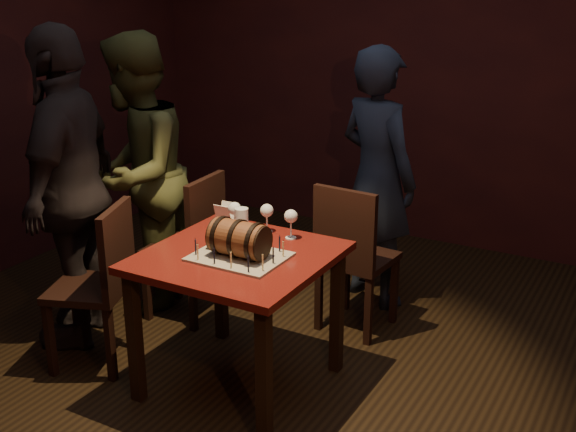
# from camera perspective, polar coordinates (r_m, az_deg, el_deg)

# --- Properties ---
(room_shell) EXTENTS (5.04, 5.04, 2.80)m
(room_shell) POSITION_cam_1_polar(r_m,az_deg,el_deg) (3.44, -1.55, 7.07)
(room_shell) COLOR black
(room_shell) RESTS_ON ground
(pub_table) EXTENTS (0.90, 0.90, 0.75)m
(pub_table) POSITION_cam_1_polar(r_m,az_deg,el_deg) (3.68, -3.95, -4.57)
(pub_table) COLOR #4B0F0C
(pub_table) RESTS_ON ground
(cake_board) EXTENTS (0.45, 0.35, 0.01)m
(cake_board) POSITION_cam_1_polar(r_m,az_deg,el_deg) (3.59, -3.86, -3.23)
(cake_board) COLOR gray
(cake_board) RESTS_ON pub_table
(barrel_cake) EXTENTS (0.34, 0.19, 0.19)m
(barrel_cake) POSITION_cam_1_polar(r_m,az_deg,el_deg) (3.55, -3.90, -1.80)
(barrel_cake) COLOR brown
(barrel_cake) RESTS_ON cake_board
(birthday_candles) EXTENTS (0.40, 0.30, 0.09)m
(birthday_candles) POSITION_cam_1_polar(r_m,az_deg,el_deg) (3.57, -3.87, -2.54)
(birthday_candles) COLOR #F9E295
(birthday_candles) RESTS_ON cake_board
(wine_glass_left) EXTENTS (0.07, 0.07, 0.16)m
(wine_glass_left) POSITION_cam_1_polar(r_m,az_deg,el_deg) (3.92, -4.25, 0.49)
(wine_glass_left) COLOR silver
(wine_glass_left) RESTS_ON pub_table
(wine_glass_mid) EXTENTS (0.07, 0.07, 0.16)m
(wine_glass_mid) POSITION_cam_1_polar(r_m,az_deg,el_deg) (3.88, -1.69, 0.33)
(wine_glass_mid) COLOR silver
(wine_glass_mid) RESTS_ON pub_table
(wine_glass_right) EXTENTS (0.07, 0.07, 0.16)m
(wine_glass_right) POSITION_cam_1_polar(r_m,az_deg,el_deg) (3.79, 0.23, -0.12)
(wine_glass_right) COLOR silver
(wine_glass_right) RESTS_ON pub_table
(pint_of_ale) EXTENTS (0.07, 0.07, 0.15)m
(pint_of_ale) POSITION_cam_1_polar(r_m,az_deg,el_deg) (3.87, -3.67, -0.49)
(pint_of_ale) COLOR silver
(pint_of_ale) RESTS_ON pub_table
(menu_card) EXTENTS (0.10, 0.05, 0.13)m
(menu_card) POSITION_cam_1_polar(r_m,az_deg,el_deg) (4.00, -4.95, 0.04)
(menu_card) COLOR white
(menu_card) RESTS_ON pub_table
(chair_back) EXTENTS (0.43, 0.43, 0.93)m
(chair_back) POSITION_cam_1_polar(r_m,az_deg,el_deg) (4.29, 5.07, -2.80)
(chair_back) COLOR black
(chair_back) RESTS_ON ground
(chair_left_rear) EXTENTS (0.43, 0.43, 0.93)m
(chair_left_rear) POSITION_cam_1_polar(r_m,az_deg,el_deg) (4.49, -7.50, -1.86)
(chair_left_rear) COLOR black
(chair_left_rear) RESTS_ON ground
(chair_left_front) EXTENTS (0.52, 0.52, 0.93)m
(chair_left_front) POSITION_cam_1_polar(r_m,az_deg,el_deg) (4.05, -14.50, -4.74)
(chair_left_front) COLOR black
(chair_left_front) RESTS_ON ground
(person_back) EXTENTS (0.72, 0.61, 1.68)m
(person_back) POSITION_cam_1_polar(r_m,az_deg,el_deg) (4.65, 7.04, 3.01)
(person_back) COLOR #181F31
(person_back) RESTS_ON ground
(person_left_rear) EXTENTS (0.94, 1.04, 1.76)m
(person_left_rear) POSITION_cam_1_polar(r_m,az_deg,el_deg) (4.64, -11.90, 3.24)
(person_left_rear) COLOR #3C4020
(person_left_rear) RESTS_ON ground
(person_left_front) EXTENTS (0.84, 1.17, 1.85)m
(person_left_front) POSITION_cam_1_polar(r_m,az_deg,el_deg) (4.27, -16.74, 2.05)
(person_left_front) COLOR black
(person_left_front) RESTS_ON ground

